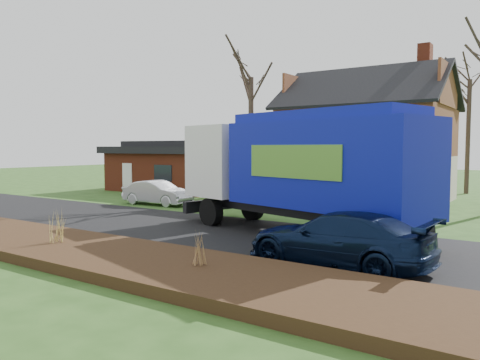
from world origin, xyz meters
The scene contains 12 objects.
ground centered at (0.00, 0.00, 0.00)m, with size 120.00×120.00×0.00m, color #274918.
road centered at (0.00, 0.00, 0.01)m, with size 80.00×7.00×0.02m, color black.
mulch_verge centered at (0.00, -5.30, 0.15)m, with size 80.00×3.50×0.30m, color black.
main_house centered at (1.49, 13.91, 4.03)m, with size 12.95×8.95×9.26m.
ranch_house centered at (-12.00, 13.00, 1.81)m, with size 9.80×8.20×3.70m.
garbage_truck centered at (3.83, 1.26, 2.58)m, with size 10.82×5.41×4.48m.
silver_sedan centered at (-6.99, 5.04, 0.68)m, with size 1.45×4.15×1.37m, color #B6B9BE.
navy_wagon centered at (6.72, -2.15, 0.75)m, with size 2.10×5.15×1.50m, color black.
tree_front_west centered at (-3.85, 9.93, 8.54)m, with size 3.49×3.49×10.36m.
tree_back centered at (6.47, 21.81, 8.96)m, with size 3.39×3.39×10.75m.
grass_clump_mid centered at (-1.14, -5.37, 0.80)m, with size 0.36×0.29×0.99m.
grass_clump_east centered at (4.26, -5.16, 0.73)m, with size 0.34×0.28×0.86m.
Camera 1 is at (11.55, -14.09, 3.24)m, focal length 35.00 mm.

